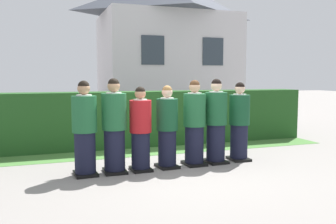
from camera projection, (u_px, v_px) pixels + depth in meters
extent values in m
plane|color=gray|center=(168.00, 167.00, 6.87)|extent=(60.00, 60.00, 0.00)
cylinder|color=black|center=(85.00, 154.00, 6.29)|extent=(0.36, 0.36, 0.76)
cube|color=black|center=(86.00, 174.00, 6.33)|extent=(0.41, 0.49, 0.05)
cylinder|color=#1E5B33|center=(84.00, 114.00, 6.22)|extent=(0.43, 0.43, 0.62)
cylinder|color=white|center=(84.00, 96.00, 6.19)|extent=(0.26, 0.26, 0.03)
cube|color=gold|center=(82.00, 106.00, 6.40)|extent=(0.04, 0.01, 0.27)
sphere|color=tan|center=(84.00, 88.00, 6.18)|extent=(0.21, 0.21, 0.21)
sphere|color=black|center=(84.00, 86.00, 6.18)|extent=(0.20, 0.20, 0.20)
cube|color=white|center=(82.00, 118.00, 6.48)|extent=(0.15, 0.02, 0.20)
cylinder|color=black|center=(115.00, 151.00, 6.47)|extent=(0.37, 0.37, 0.77)
cube|color=black|center=(115.00, 171.00, 6.50)|extent=(0.40, 0.49, 0.05)
cylinder|color=#1E5B33|center=(114.00, 112.00, 6.40)|extent=(0.44, 0.44, 0.64)
cylinder|color=white|center=(114.00, 93.00, 6.37)|extent=(0.27, 0.27, 0.03)
cube|color=navy|center=(112.00, 104.00, 6.58)|extent=(0.04, 0.01, 0.28)
sphere|color=tan|center=(114.00, 86.00, 6.36)|extent=(0.22, 0.22, 0.22)
sphere|color=black|center=(114.00, 84.00, 6.35)|extent=(0.20, 0.20, 0.20)
cube|color=white|center=(111.00, 115.00, 6.67)|extent=(0.15, 0.01, 0.20)
cylinder|color=black|center=(141.00, 151.00, 6.61)|extent=(0.34, 0.34, 0.70)
cube|color=black|center=(141.00, 169.00, 6.64)|extent=(0.36, 0.45, 0.05)
cylinder|color=#AD191E|center=(140.00, 116.00, 6.55)|extent=(0.40, 0.40, 0.58)
cylinder|color=white|center=(140.00, 100.00, 6.52)|extent=(0.25, 0.25, 0.03)
cube|color=navy|center=(138.00, 109.00, 6.71)|extent=(0.04, 0.01, 0.26)
sphere|color=tan|center=(140.00, 94.00, 6.51)|extent=(0.20, 0.20, 0.20)
sphere|color=black|center=(140.00, 92.00, 6.50)|extent=(0.18, 0.18, 0.18)
cylinder|color=black|center=(167.00, 149.00, 6.83)|extent=(0.34, 0.34, 0.71)
cube|color=black|center=(167.00, 166.00, 6.86)|extent=(0.40, 0.48, 0.05)
cylinder|color=#144728|center=(167.00, 115.00, 6.77)|extent=(0.40, 0.40, 0.59)
cylinder|color=white|center=(167.00, 99.00, 6.74)|extent=(0.25, 0.25, 0.03)
cube|color=#236038|center=(163.00, 107.00, 6.93)|extent=(0.04, 0.02, 0.26)
sphere|color=beige|center=(167.00, 92.00, 6.73)|extent=(0.20, 0.20, 0.20)
sphere|color=olive|center=(167.00, 90.00, 6.72)|extent=(0.18, 0.18, 0.18)
cube|color=white|center=(162.00, 118.00, 7.01)|extent=(0.15, 0.02, 0.20)
cylinder|color=black|center=(194.00, 145.00, 7.04)|extent=(0.36, 0.36, 0.76)
cube|color=black|center=(194.00, 163.00, 7.07)|extent=(0.39, 0.48, 0.05)
cylinder|color=#1E5B33|center=(194.00, 110.00, 6.97)|extent=(0.43, 0.43, 0.62)
cylinder|color=white|center=(195.00, 93.00, 6.94)|extent=(0.27, 0.27, 0.03)
cube|color=navy|center=(190.00, 103.00, 7.15)|extent=(0.04, 0.01, 0.27)
sphere|color=tan|center=(195.00, 87.00, 6.93)|extent=(0.21, 0.21, 0.21)
sphere|color=#472D19|center=(195.00, 85.00, 6.92)|extent=(0.20, 0.20, 0.20)
cube|color=white|center=(189.00, 113.00, 7.23)|extent=(0.15, 0.01, 0.20)
cylinder|color=black|center=(216.00, 143.00, 7.22)|extent=(0.37, 0.37, 0.77)
cube|color=black|center=(215.00, 161.00, 7.25)|extent=(0.41, 0.49, 0.05)
cylinder|color=#19512D|center=(216.00, 108.00, 7.15)|extent=(0.43, 0.43, 0.63)
cylinder|color=white|center=(216.00, 92.00, 7.12)|extent=(0.27, 0.27, 0.03)
cube|color=#236038|center=(211.00, 101.00, 7.33)|extent=(0.04, 0.01, 0.28)
sphere|color=beige|center=(216.00, 86.00, 7.11)|extent=(0.22, 0.22, 0.22)
sphere|color=black|center=(216.00, 84.00, 7.10)|extent=(0.20, 0.20, 0.20)
cylinder|color=black|center=(239.00, 142.00, 7.44)|extent=(0.35, 0.35, 0.73)
cube|color=black|center=(239.00, 159.00, 7.47)|extent=(0.38, 0.46, 0.05)
cylinder|color=#144728|center=(239.00, 110.00, 7.37)|extent=(0.41, 0.41, 0.61)
cylinder|color=white|center=(240.00, 95.00, 7.34)|extent=(0.26, 0.26, 0.03)
cube|color=navy|center=(235.00, 103.00, 7.55)|extent=(0.04, 0.01, 0.27)
sphere|color=beige|center=(240.00, 89.00, 7.33)|extent=(0.21, 0.21, 0.21)
sphere|color=black|center=(240.00, 87.00, 7.33)|extent=(0.19, 0.19, 0.19)
cube|color=#214C1E|center=(138.00, 119.00, 8.97)|extent=(8.99, 0.70, 1.34)
cube|color=silver|center=(167.00, 66.00, 16.12)|extent=(5.60, 3.97, 4.35)
cube|color=#2D3842|center=(153.00, 50.00, 13.78)|extent=(0.90, 0.04, 1.10)
cube|color=#2D3842|center=(213.00, 52.00, 14.60)|extent=(0.90, 0.04, 1.10)
cube|color=#477A38|center=(146.00, 152.00, 8.28)|extent=(8.99, 0.90, 0.01)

